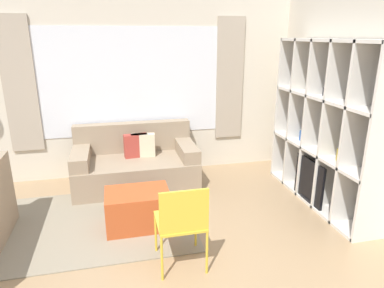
# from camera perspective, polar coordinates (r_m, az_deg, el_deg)

# --- Properties ---
(wall_back) EXTENTS (6.21, 0.11, 2.70)m
(wall_back) POSITION_cam_1_polar(r_m,az_deg,el_deg) (5.33, -10.03, 9.16)
(wall_back) COLOR beige
(wall_back) RESTS_ON ground_plane
(wall_right) EXTENTS (0.07, 4.20, 2.70)m
(wall_right) POSITION_cam_1_polar(r_m,az_deg,el_deg) (4.75, 23.79, 6.82)
(wall_right) COLOR beige
(wall_right) RESTS_ON ground_plane
(area_rug) EXTENTS (2.67, 1.70, 0.01)m
(area_rug) POSITION_cam_1_polar(r_m,az_deg,el_deg) (4.33, -18.63, -12.60)
(area_rug) COLOR gray
(area_rug) RESTS_ON ground_plane
(shelving_unit) EXTENTS (0.41, 1.98, 2.08)m
(shelving_unit) POSITION_cam_1_polar(r_m,az_deg,el_deg) (4.65, 21.64, 2.57)
(shelving_unit) COLOR #232328
(shelving_unit) RESTS_ON ground_plane
(couch_main) EXTENTS (1.74, 0.94, 0.86)m
(couch_main) POSITION_cam_1_polar(r_m,az_deg,el_deg) (5.11, -9.36, -3.35)
(couch_main) COLOR gray
(couch_main) RESTS_ON ground_plane
(ottoman) EXTENTS (0.72, 0.51, 0.44)m
(ottoman) POSITION_cam_1_polar(r_m,az_deg,el_deg) (4.05, -9.01, -10.64)
(ottoman) COLOR #B74C23
(ottoman) RESTS_ON ground_plane
(folding_chair) EXTENTS (0.44, 0.46, 0.86)m
(folding_chair) POSITION_cam_1_polar(r_m,az_deg,el_deg) (3.20, -1.74, -12.49)
(folding_chair) COLOR gold
(folding_chair) RESTS_ON ground_plane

